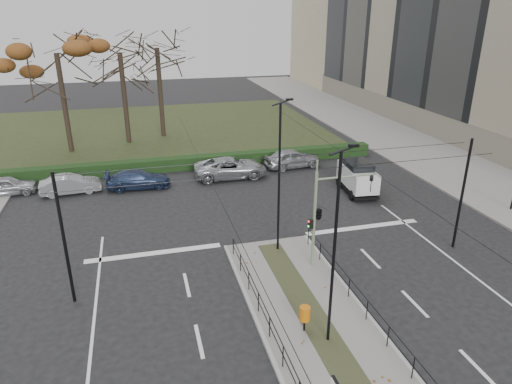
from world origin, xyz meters
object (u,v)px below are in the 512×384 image
(streetlamp_median_far, at_px, (279,177))
(bare_tree_center, at_px, (157,55))
(streetlamp_median_near, at_px, (335,249))
(parked_car_third, at_px, (138,179))
(litter_bin, at_px, (305,314))
(bare_tree_near, at_px, (120,60))
(parked_car_fifth, at_px, (292,158))
(parked_car_fourth, at_px, (230,168))
(rust_tree, at_px, (56,53))
(traffic_light, at_px, (320,212))
(parked_car_second, at_px, (71,184))
(white_van, at_px, (357,176))
(parked_car_first, at_px, (7,186))

(streetlamp_median_far, distance_m, bare_tree_center, 25.86)
(streetlamp_median_far, bearing_deg, streetlamp_median_near, -92.09)
(streetlamp_median_near, xyz_separation_m, parked_car_third, (-6.60, 18.62, -3.40))
(litter_bin, height_order, bare_tree_center, bare_tree_center)
(bare_tree_near, relative_size, parked_car_fifth, 2.43)
(parked_car_fourth, height_order, rust_tree, rust_tree)
(streetlamp_median_far, bearing_deg, bare_tree_center, 99.23)
(traffic_light, relative_size, rust_tree, 0.44)
(parked_car_second, relative_size, rust_tree, 0.36)
(streetlamp_median_far, height_order, parked_car_fourth, streetlamp_median_far)
(parked_car_fifth, bearing_deg, streetlamp_median_far, 151.61)
(traffic_light, relative_size, white_van, 1.16)
(white_van, xyz_separation_m, parked_car_fifth, (-2.59, 6.24, -0.40))
(bare_tree_center, bearing_deg, parked_car_first, -131.76)
(parked_car_first, height_order, parked_car_fourth, parked_car_fourth)
(rust_tree, bearing_deg, parked_car_third, -62.16)
(white_van, height_order, rust_tree, rust_tree)
(parked_car_fourth, distance_m, bare_tree_center, 15.72)
(litter_bin, bearing_deg, streetlamp_median_near, -46.06)
(white_van, xyz_separation_m, bare_tree_center, (-11.91, 18.62, 6.75))
(white_van, relative_size, bare_tree_center, 0.37)
(parked_car_fourth, bearing_deg, litter_bin, 178.57)
(streetlamp_median_near, height_order, parked_car_second, streetlamp_median_near)
(rust_tree, bearing_deg, white_van, -37.07)
(litter_bin, relative_size, parked_car_second, 0.27)
(parked_car_second, distance_m, rust_tree, 13.11)
(litter_bin, bearing_deg, rust_tree, 111.97)
(white_van, distance_m, bare_tree_center, 23.11)
(streetlamp_median_near, distance_m, parked_car_fourth, 19.40)
(white_van, bearing_deg, bare_tree_center, 122.61)
(streetlamp_median_far, distance_m, parked_car_fifth, 14.30)
(parked_car_first, relative_size, parked_car_fifth, 0.85)
(streetlamp_median_near, xyz_separation_m, bare_tree_near, (-7.20, 30.93, 3.66))
(parked_car_second, relative_size, parked_car_fifth, 0.89)
(parked_car_third, bearing_deg, bare_tree_center, -8.88)
(parked_car_fourth, relative_size, white_van, 1.30)
(parked_car_second, height_order, parked_car_third, parked_car_second)
(litter_bin, xyz_separation_m, parked_car_fifth, (6.20, 19.40, -0.15))
(parked_car_second, height_order, parked_car_fourth, parked_car_fourth)
(streetlamp_median_far, height_order, parked_car_second, streetlamp_median_far)
(white_van, bearing_deg, rust_tree, 142.93)
(parked_car_second, bearing_deg, streetlamp_median_far, -140.77)
(rust_tree, relative_size, parked_car_fifth, 2.46)
(parked_car_second, bearing_deg, streetlamp_median_near, -154.84)
(traffic_light, height_order, parked_car_second, traffic_light)
(parked_car_fourth, relative_size, parked_car_fifth, 1.21)
(parked_car_first, height_order, rust_tree, rust_tree)
(parked_car_first, bearing_deg, streetlamp_median_near, -146.88)
(parked_car_third, height_order, parked_car_fifth, parked_car_fifth)
(parked_car_first, xyz_separation_m, bare_tree_center, (11.52, 12.90, 7.26))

